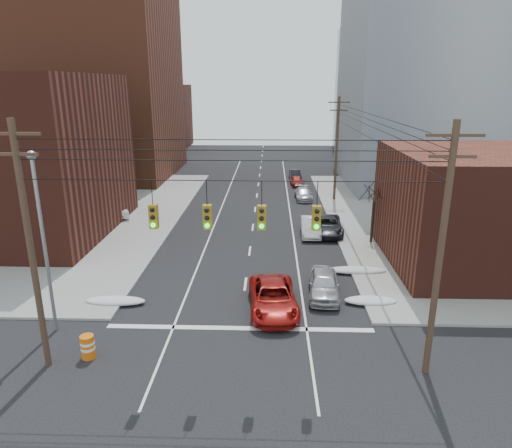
# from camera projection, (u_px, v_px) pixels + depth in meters

# --- Properties ---
(ground) EXTENTS (160.00, 160.00, 0.00)m
(ground) POSITION_uv_depth(u_px,v_px,m) (229.00, 414.00, 17.66)
(ground) COLOR black
(ground) RESTS_ON ground
(building_brick_tall) EXTENTS (24.00, 20.00, 30.00)m
(building_brick_tall) POSITION_uv_depth(u_px,v_px,m) (77.00, 61.00, 59.80)
(building_brick_tall) COLOR brown
(building_brick_tall) RESTS_ON ground
(building_brick_far) EXTENTS (22.00, 18.00, 12.00)m
(building_brick_far) POSITION_uv_depth(u_px,v_px,m) (128.00, 117.00, 87.34)
(building_brick_far) COLOR #4C1F16
(building_brick_far) RESTS_ON ground
(building_office) EXTENTS (22.00, 20.00, 25.00)m
(building_office) POSITION_uv_depth(u_px,v_px,m) (440.00, 81.00, 55.29)
(building_office) COLOR gray
(building_office) RESTS_ON ground
(building_glass) EXTENTS (20.00, 18.00, 22.00)m
(building_glass) POSITION_uv_depth(u_px,v_px,m) (398.00, 91.00, 80.49)
(building_glass) COLOR gray
(building_glass) RESTS_ON ground
(building_storefront) EXTENTS (16.00, 12.00, 8.00)m
(building_storefront) POSITION_uv_depth(u_px,v_px,m) (511.00, 210.00, 31.19)
(building_storefront) COLOR #4C1F16
(building_storefront) RESTS_ON ground
(utility_pole_left) EXTENTS (2.20, 0.28, 11.00)m
(utility_pole_left) POSITION_uv_depth(u_px,v_px,m) (30.00, 245.00, 19.08)
(utility_pole_left) COLOR #473323
(utility_pole_left) RESTS_ON ground
(utility_pole_right) EXTENTS (2.20, 0.28, 11.00)m
(utility_pole_right) POSITION_uv_depth(u_px,v_px,m) (441.00, 250.00, 18.55)
(utility_pole_right) COLOR #473323
(utility_pole_right) RESTS_ON ground
(utility_pole_far) EXTENTS (2.20, 0.28, 11.00)m
(utility_pole_far) POSITION_uv_depth(u_px,v_px,m) (337.00, 147.00, 48.14)
(utility_pole_far) COLOR #473323
(utility_pole_far) RESTS_ON ground
(traffic_signals) EXTENTS (17.00, 0.42, 2.02)m
(traffic_signals) POSITION_uv_depth(u_px,v_px,m) (234.00, 216.00, 18.37)
(traffic_signals) COLOR black
(traffic_signals) RESTS_ON ground
(street_light) EXTENTS (0.44, 0.44, 9.32)m
(street_light) POSITION_uv_depth(u_px,v_px,m) (42.00, 229.00, 22.04)
(street_light) COLOR gray
(street_light) RESTS_ON ground
(bare_tree) EXTENTS (2.09, 2.20, 4.93)m
(bare_tree) POSITION_uv_depth(u_px,v_px,m) (373.00, 216.00, 35.77)
(bare_tree) COLOR black
(bare_tree) RESTS_ON ground
(snow_nw) EXTENTS (3.50, 1.08, 0.42)m
(snow_nw) POSITION_uv_depth(u_px,v_px,m) (115.00, 301.00, 26.42)
(snow_nw) COLOR silver
(snow_nw) RESTS_ON ground
(snow_ne) EXTENTS (3.00, 1.08, 0.42)m
(snow_ne) POSITION_uv_depth(u_px,v_px,m) (370.00, 301.00, 26.44)
(snow_ne) COLOR silver
(snow_ne) RESTS_ON ground
(snow_east_far) EXTENTS (4.00, 1.08, 0.42)m
(snow_east_far) POSITION_uv_depth(u_px,v_px,m) (356.00, 270.00, 30.73)
(snow_east_far) COLOR silver
(snow_east_far) RESTS_ON ground
(red_pickup) EXTENTS (3.00, 5.77, 1.55)m
(red_pickup) POSITION_uv_depth(u_px,v_px,m) (273.00, 298.00, 25.54)
(red_pickup) COLOR maroon
(red_pickup) RESTS_ON ground
(parked_car_a) EXTENTS (2.14, 4.61, 1.53)m
(parked_car_a) POSITION_uv_depth(u_px,v_px,m) (324.00, 284.00, 27.32)
(parked_car_a) COLOR #A6A7AB
(parked_car_a) RESTS_ON ground
(parked_car_b) EXTENTS (1.65, 4.48, 1.46)m
(parked_car_b) POSITION_uv_depth(u_px,v_px,m) (311.00, 227.00, 38.32)
(parked_car_b) COLOR silver
(parked_car_b) RESTS_ON ground
(parked_car_c) EXTENTS (2.68, 5.39, 1.47)m
(parked_car_c) POSITION_uv_depth(u_px,v_px,m) (327.00, 225.00, 38.67)
(parked_car_c) COLOR black
(parked_car_c) RESTS_ON ground
(parked_car_d) EXTENTS (1.91, 4.34, 1.24)m
(parked_car_d) POSITION_uv_depth(u_px,v_px,m) (303.00, 194.00, 50.12)
(parked_car_d) COLOR #A3A3A8
(parked_car_d) RESTS_ON ground
(parked_car_e) EXTENTS (1.73, 3.68, 1.22)m
(parked_car_e) POSITION_uv_depth(u_px,v_px,m) (297.00, 181.00, 56.82)
(parked_car_e) COLOR maroon
(parked_car_e) RESTS_ON ground
(parked_car_f) EXTENTS (1.52, 3.84, 1.24)m
(parked_car_f) POSITION_uv_depth(u_px,v_px,m) (295.00, 175.00, 60.64)
(parked_car_f) COLOR black
(parked_car_f) RESTS_ON ground
(lot_car_a) EXTENTS (4.61, 2.99, 1.43)m
(lot_car_a) POSITION_uv_depth(u_px,v_px,m) (104.00, 213.00, 41.81)
(lot_car_a) COLOR silver
(lot_car_a) RESTS_ON sidewalk_nw
(lot_car_b) EXTENTS (4.74, 2.93, 1.22)m
(lot_car_b) POSITION_uv_depth(u_px,v_px,m) (112.00, 199.00, 47.41)
(lot_car_b) COLOR #A2A2A6
(lot_car_b) RESTS_ON sidewalk_nw
(lot_car_c) EXTENTS (5.14, 3.74, 1.38)m
(lot_car_c) POSITION_uv_depth(u_px,v_px,m) (67.00, 213.00, 41.91)
(lot_car_c) COLOR black
(lot_car_c) RESTS_ON sidewalk_nw
(lot_car_d) EXTENTS (4.54, 2.21, 1.49)m
(lot_car_d) POSITION_uv_depth(u_px,v_px,m) (57.00, 213.00, 41.66)
(lot_car_d) COLOR #B8B9BE
(lot_car_d) RESTS_ON sidewalk_nw
(construction_barrel) EXTENTS (0.68, 0.68, 1.14)m
(construction_barrel) POSITION_uv_depth(u_px,v_px,m) (88.00, 346.00, 21.15)
(construction_barrel) COLOR #D95F0B
(construction_barrel) RESTS_ON ground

